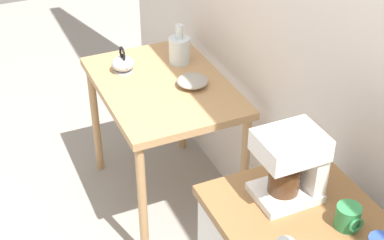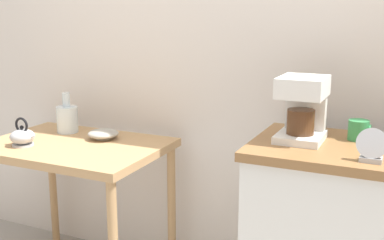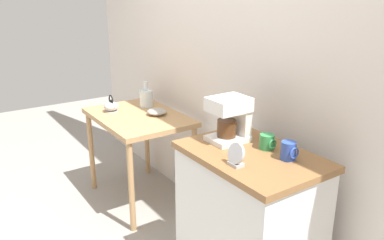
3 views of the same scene
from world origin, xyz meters
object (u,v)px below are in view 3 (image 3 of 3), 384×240
at_px(glass_carafe_vase, 146,98).
at_px(mug_blue, 289,151).
at_px(mug_tall_green, 267,142).
at_px(table_clock, 236,156).
at_px(teakettle, 111,106).
at_px(bowl_stoneware, 157,111).
at_px(coffee_maker, 231,117).

height_order(glass_carafe_vase, mug_blue, mug_blue).
distance_m(mug_tall_green, table_clock, 0.29).
relative_size(mug_tall_green, table_clock, 0.75).
relative_size(mug_blue, mug_tall_green, 1.09).
xyz_separation_m(glass_carafe_vase, table_clock, (1.59, -0.33, 0.11)).
xyz_separation_m(teakettle, mug_blue, (1.71, 0.25, 0.14)).
xyz_separation_m(glass_carafe_vase, mug_tall_green, (1.52, -0.05, 0.10)).
relative_size(bowl_stoneware, coffee_maker, 0.61).
bearing_deg(glass_carafe_vase, teakettle, -94.34).
bearing_deg(teakettle, glass_carafe_vase, 85.66).
xyz_separation_m(coffee_maker, mug_tall_green, (0.21, 0.08, -0.10)).
height_order(bowl_stoneware, coffee_maker, coffee_maker).
bearing_deg(coffee_maker, table_clock, -34.96).
xyz_separation_m(bowl_stoneware, glass_carafe_vase, (-0.26, 0.04, 0.05)).
height_order(coffee_maker, mug_tall_green, coffee_maker).
bearing_deg(mug_blue, mug_tall_green, 176.40).
distance_m(bowl_stoneware, mug_blue, 1.43).
bearing_deg(mug_blue, bowl_stoneware, 179.36).
xyz_separation_m(mug_blue, table_clock, (-0.09, -0.27, 0.00)).
bearing_deg(teakettle, mug_tall_green, 9.74).
relative_size(glass_carafe_vase, mug_blue, 2.27).
bearing_deg(teakettle, coffee_maker, 7.75).
bearing_deg(table_clock, teakettle, 179.35).
bearing_deg(table_clock, coffee_maker, 145.04).
bearing_deg(table_clock, bowl_stoneware, 167.73).
bearing_deg(table_clock, glass_carafe_vase, 168.28).
bearing_deg(bowl_stoneware, mug_tall_green, -0.25).
relative_size(teakettle, mug_blue, 1.54).
distance_m(bowl_stoneware, mug_tall_green, 1.27).
height_order(teakettle, coffee_maker, coffee_maker).
distance_m(teakettle, mug_tall_green, 1.57).
relative_size(bowl_stoneware, teakettle, 1.07).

